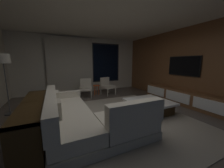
# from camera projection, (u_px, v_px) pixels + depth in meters

# --- Properties ---
(floor) EXTENTS (9.20, 9.20, 0.00)m
(floor) POSITION_uv_depth(u_px,v_px,m) (113.00, 119.00, 3.36)
(floor) COLOR #564C44
(back_wall_with_window) EXTENTS (6.60, 0.30, 2.70)m
(back_wall_with_window) POSITION_uv_depth(u_px,v_px,m) (81.00, 65.00, 6.34)
(back_wall_with_window) COLOR beige
(back_wall_with_window) RESTS_ON floor
(media_wall) EXTENTS (0.12, 7.80, 2.70)m
(media_wall) POSITION_uv_depth(u_px,v_px,m) (192.00, 66.00, 4.41)
(media_wall) COLOR brown
(media_wall) RESTS_ON floor
(ceiling) EXTENTS (8.20, 8.20, 0.00)m
(ceiling) POSITION_uv_depth(u_px,v_px,m) (113.00, 8.00, 2.91)
(ceiling) COLOR beige
(area_rug) EXTENTS (3.20, 3.80, 0.01)m
(area_rug) POSITION_uv_depth(u_px,v_px,m) (126.00, 118.00, 3.42)
(area_rug) COLOR gray
(area_rug) RESTS_ON floor
(sectional_couch) EXTENTS (1.98, 2.50, 0.82)m
(sectional_couch) POSITION_uv_depth(u_px,v_px,m) (83.00, 118.00, 2.77)
(sectional_couch) COLOR #B1A997
(sectional_couch) RESTS_ON floor
(coffee_table) EXTENTS (1.16, 1.16, 0.36)m
(coffee_table) POSITION_uv_depth(u_px,v_px,m) (149.00, 106.00, 3.79)
(coffee_table) COLOR #382510
(coffee_table) RESTS_ON floor
(book_stack_on_coffee_table) EXTENTS (0.24, 0.22, 0.07)m
(book_stack_on_coffee_table) POSITION_uv_depth(u_px,v_px,m) (155.00, 100.00, 3.73)
(book_stack_on_coffee_table) COLOR #C3C958
(book_stack_on_coffee_table) RESTS_ON coffee_table
(accent_chair_near_window) EXTENTS (0.68, 0.69, 0.78)m
(accent_chair_near_window) POSITION_uv_depth(u_px,v_px,m) (107.00, 85.00, 5.92)
(accent_chair_near_window) COLOR #B2ADA0
(accent_chair_near_window) RESTS_ON floor
(accent_chair_by_curtain) EXTENTS (0.68, 0.70, 0.78)m
(accent_chair_by_curtain) POSITION_uv_depth(u_px,v_px,m) (86.00, 87.00, 5.50)
(accent_chair_by_curtain) COLOR #B2ADA0
(accent_chair_by_curtain) RESTS_ON floor
(side_stool) EXTENTS (0.32, 0.32, 0.46)m
(side_stool) POSITION_uv_depth(u_px,v_px,m) (96.00, 87.00, 5.75)
(side_stool) COLOR #BF4C1E
(side_stool) RESTS_ON floor
(media_console) EXTENTS (0.46, 3.10, 0.52)m
(media_console) POSITION_uv_depth(u_px,v_px,m) (182.00, 97.00, 4.52)
(media_console) COLOR brown
(media_console) RESTS_ON floor
(mounted_tv) EXTENTS (0.05, 1.20, 0.70)m
(mounted_tv) POSITION_uv_depth(u_px,v_px,m) (183.00, 66.00, 4.59)
(mounted_tv) COLOR black
(console_table_behind_couch) EXTENTS (0.40, 2.10, 0.74)m
(console_table_behind_couch) POSITION_uv_depth(u_px,v_px,m) (34.00, 117.00, 2.48)
(console_table_behind_couch) COLOR #382510
(console_table_behind_couch) RESTS_ON floor
(standing_lamp) EXTENTS (0.34, 0.34, 1.71)m
(standing_lamp) POSITION_uv_depth(u_px,v_px,m) (3.00, 63.00, 3.44)
(standing_lamp) COLOR #333335
(standing_lamp) RESTS_ON floor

